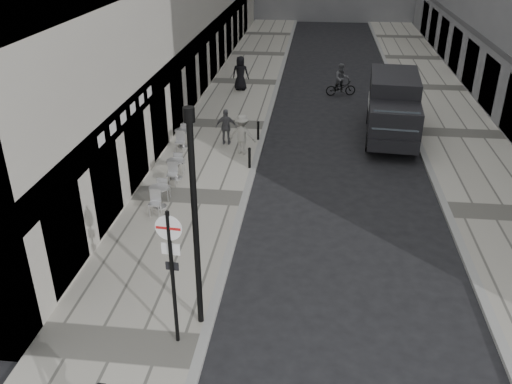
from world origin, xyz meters
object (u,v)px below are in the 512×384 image
at_px(panel_van, 393,105).
at_px(lamppost, 195,213).
at_px(sign_post, 171,261).
at_px(cyclist, 341,83).

bearing_deg(panel_van, lamppost, -109.12).
relative_size(sign_post, cyclist, 1.92).
bearing_deg(cyclist, sign_post, -112.55).
bearing_deg(sign_post, lamppost, 66.22).
bearing_deg(cyclist, panel_van, -82.21).
bearing_deg(lamppost, sign_post, -118.38).
relative_size(panel_van, cyclist, 3.26).
distance_m(panel_van, cyclist, 6.67).
bearing_deg(sign_post, cyclist, 82.90).
distance_m(sign_post, panel_van, 15.87).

